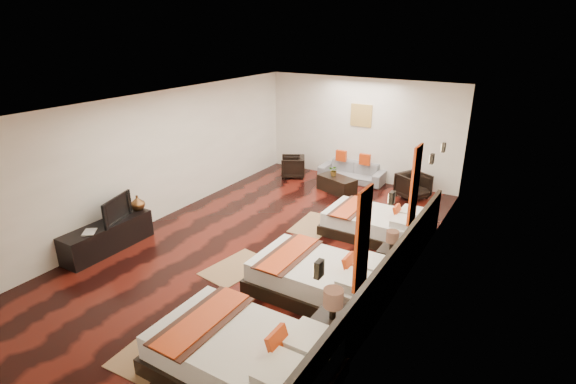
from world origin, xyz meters
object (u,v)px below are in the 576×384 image
Objects in this scene: table_plant at (334,170)px; coffee_table at (337,184)px; bed_mid at (321,278)px; tv_console at (108,237)px; bed_near at (244,356)px; sofa at (352,172)px; armchair_left at (293,167)px; bed_far at (375,224)px; armchair_right at (413,186)px; figurine at (137,203)px; nightstand_a at (332,331)px; nightstand_b at (390,258)px; book at (83,232)px; tv at (113,209)px.

coffee_table is at bearing -23.98° from table_plant.
bed_mid is at bearing -68.04° from coffee_table.
bed_near is at bearing -17.03° from tv_console.
bed_mid is at bearing -73.31° from sofa.
bed_far is at bearing 25.56° from armchair_left.
armchair_left is 3.41m from armchair_right.
bed_near reaches higher than figurine.
nightstand_a is at bearing -12.95° from figurine.
nightstand_b is (0.75, 1.21, -0.00)m from bed_mid.
tv_console is (-4.20, 1.29, -0.02)m from bed_near.
tv_console is 5.90× the size of figurine.
book reaches higher than coffee_table.
figurine is 4.99m from table_plant.
bed_mid is 1.21× the size of sofa.
armchair_left is (-1.59, -0.54, 0.04)m from sofa.
table_plant is at bearing 134.08° from armchair_right.
tv is at bearing -113.37° from sofa.
coffee_table is at bearing -91.51° from sofa.
tv_console is 2.72× the size of armchair_left.
sofa is at bearing 103.32° from bed_near.
nightstand_b reaches higher than book.
armchair_right is at bearing 55.62° from book.
nightstand_a is 4.95m from book.
coffee_table is at bearing 132.66° from bed_far.
bed_mid is 4.96m from armchair_right.
bed_mid reaches higher than nightstand_b.
tv is 0.48× the size of sofa.
bed_mid is (-0.00, 2.08, -0.01)m from bed_near.
armchair_left is at bearing 120.94° from armchair_right.
figurine is 1.05× the size of table_plant.
nightstand_b is 5.25m from tv.
figurine reaches higher than armchair_left.
coffee_table is (2.39, 4.97, -0.60)m from tv.
tv_console is at bearing 171.84° from armchair_right.
nightstand_b is 4.02m from coffee_table.
bed_mid is 3.14× the size of armchair_right.
table_plant is at bearing 133.76° from bed_far.
table_plant is at bearing -98.83° from sofa.
table_plant reaches higher than tv_console.
armchair_right is at bearing 18.21° from coffee_table.
nightstand_b is 1.21× the size of armchair_left.
armchair_left is (0.80, 5.42, -0.50)m from tv.
bed_near is 7.48× the size of figurine.
coffee_table is at bearing 64.63° from tv_console.
tv is at bearing -171.58° from bed_mid.
armchair_right is at bearing 89.29° from bed_mid.
tv is 1.31× the size of armchair_left.
nightstand_b reaches higher than bed_far.
armchair_right is (0.06, 2.50, 0.06)m from bed_far.
tv is (-4.15, -0.61, 0.52)m from bed_mid.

